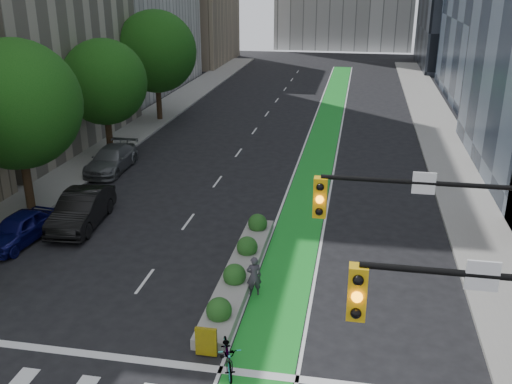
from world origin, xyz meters
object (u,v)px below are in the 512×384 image
at_px(cyclist, 254,276).
at_px(parked_car_left_near, 18,229).
at_px(bicycle, 228,354).
at_px(parked_car_left_mid, 81,209).
at_px(median_planter, 240,269).
at_px(parked_car_left_far, 111,159).

relative_size(cyclist, parked_car_left_near, 0.39).
distance_m(bicycle, parked_car_left_mid, 13.28).
distance_m(cyclist, parked_car_left_near, 11.63).
bearing_deg(parked_car_left_mid, cyclist, -32.52).
relative_size(bicycle, cyclist, 1.22).
xyz_separation_m(median_planter, bicycle, (0.82, -5.68, 0.14)).
xyz_separation_m(median_planter, cyclist, (0.80, -1.23, 0.43)).
bearing_deg(parked_car_left_far, median_planter, -49.48).
bearing_deg(parked_car_left_near, cyclist, -6.19).
bearing_deg(cyclist, parked_car_left_near, -29.37).
bearing_deg(parked_car_left_near, bicycle, -25.21).
bearing_deg(bicycle, median_planter, 78.84).
height_order(cyclist, parked_car_left_mid, parked_car_left_mid).
height_order(median_planter, cyclist, cyclist).
height_order(median_planter, parked_car_left_mid, parked_car_left_mid).
xyz_separation_m(median_planter, parked_car_left_mid, (-8.64, 3.62, 0.47)).
relative_size(parked_car_left_near, parked_car_left_mid, 0.81).
bearing_deg(parked_car_left_far, parked_car_left_near, -91.01).
height_order(cyclist, parked_car_left_near, cyclist).
height_order(bicycle, parked_car_left_near, parked_car_left_near).
distance_m(parked_car_left_near, parked_car_left_far, 10.50).
bearing_deg(parked_car_left_far, cyclist, -50.26).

